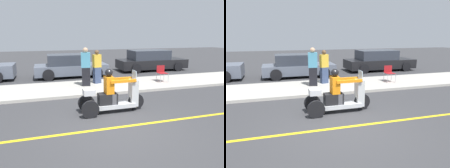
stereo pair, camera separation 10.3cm
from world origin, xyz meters
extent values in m
plane|color=#38383A|center=(0.00, 0.00, 0.00)|extent=(60.00, 60.00, 0.00)
cube|color=gold|center=(0.19, 0.00, 0.00)|extent=(24.00, 0.12, 0.01)
cube|color=#B2ADA3|center=(0.00, 4.60, 0.06)|extent=(28.00, 2.80, 0.12)
cylinder|color=black|center=(1.04, 1.25, 0.28)|extent=(0.55, 0.10, 0.55)
cylinder|color=black|center=(-0.61, 0.92, 0.28)|extent=(0.55, 0.10, 0.55)
cylinder|color=black|center=(-0.61, 1.57, 0.28)|extent=(0.55, 0.10, 0.55)
cube|color=silver|center=(0.19, 1.25, 0.22)|extent=(1.53, 0.46, 0.14)
cube|color=black|center=(0.03, 1.25, 0.47)|extent=(0.61, 0.36, 0.36)
cube|color=silver|center=(0.94, 1.25, 0.60)|extent=(0.24, 0.36, 0.90)
cube|color=silver|center=(0.96, 1.25, 1.20)|extent=(0.03, 0.33, 0.30)
cube|color=silver|center=(-0.58, 1.25, 0.74)|extent=(0.36, 0.36, 0.18)
cube|color=orange|center=(0.08, 1.25, 0.93)|extent=(0.26, 0.38, 0.55)
sphere|color=black|center=(0.08, 1.25, 1.33)|extent=(0.26, 0.26, 0.26)
cube|color=#515156|center=(0.21, 1.13, 0.47)|extent=(0.14, 0.14, 0.36)
cube|color=#515156|center=(0.21, 1.37, 0.47)|extent=(0.14, 0.14, 0.36)
cube|color=orange|center=(0.51, 1.05, 1.06)|extent=(0.86, 0.09, 0.09)
cube|color=orange|center=(0.51, 1.45, 1.06)|extent=(0.86, 0.09, 0.09)
cube|color=black|center=(-0.01, 4.73, 0.56)|extent=(0.42, 0.31, 0.88)
cube|color=#4C99B7|center=(-0.01, 4.73, 1.34)|extent=(0.46, 0.32, 0.69)
sphere|color=tan|center=(-0.01, 4.73, 1.81)|extent=(0.24, 0.24, 0.24)
cube|color=#38476B|center=(0.62, 5.12, 0.52)|extent=(0.40, 0.32, 0.80)
cube|color=gold|center=(0.62, 5.12, 1.24)|extent=(0.44, 0.33, 0.63)
sphere|color=brown|center=(0.62, 5.12, 1.66)|extent=(0.22, 0.22, 0.22)
cylinder|color=#A5A8AD|center=(3.69, 4.23, 0.34)|extent=(0.02, 0.02, 0.44)
cylinder|color=#A5A8AD|center=(4.13, 4.22, 0.34)|extent=(0.02, 0.02, 0.44)
cylinder|color=#A5A8AD|center=(3.70, 4.67, 0.34)|extent=(0.02, 0.02, 0.44)
cylinder|color=#A5A8AD|center=(4.14, 4.66, 0.34)|extent=(0.02, 0.02, 0.44)
cube|color=maroon|center=(3.91, 4.45, 0.57)|extent=(0.45, 0.45, 0.02)
cube|color=maroon|center=(3.92, 4.67, 0.75)|extent=(0.44, 0.03, 0.38)
cube|color=slate|center=(-0.31, 7.86, 0.46)|extent=(4.24, 1.73, 0.57)
cube|color=#2D333D|center=(-0.52, 7.86, 1.05)|extent=(2.33, 1.56, 0.61)
cylinder|color=black|center=(1.07, 6.99, 0.32)|extent=(0.64, 0.22, 0.64)
cylinder|color=black|center=(1.07, 8.72, 0.32)|extent=(0.64, 0.22, 0.64)
cylinder|color=black|center=(-1.68, 6.99, 0.32)|extent=(0.64, 0.22, 0.64)
cylinder|color=black|center=(-1.68, 8.72, 0.32)|extent=(0.64, 0.22, 0.64)
cylinder|color=black|center=(-4.31, 8.95, 0.32)|extent=(0.64, 0.22, 0.64)
cube|color=black|center=(5.45, 8.63, 0.48)|extent=(4.83, 1.89, 0.61)
cube|color=#2D333D|center=(5.20, 8.63, 1.11)|extent=(2.66, 1.70, 0.64)
cylinder|color=black|center=(7.02, 7.68, 0.32)|extent=(0.64, 0.22, 0.64)
cylinder|color=black|center=(7.02, 9.57, 0.32)|extent=(0.64, 0.22, 0.64)
cylinder|color=black|center=(3.88, 7.68, 0.32)|extent=(0.64, 0.22, 0.64)
cylinder|color=black|center=(3.88, 9.57, 0.32)|extent=(0.64, 0.22, 0.64)
camera|label=1|loc=(-1.87, -5.33, 2.54)|focal=35.00mm
camera|label=2|loc=(-1.77, -5.36, 2.54)|focal=35.00mm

